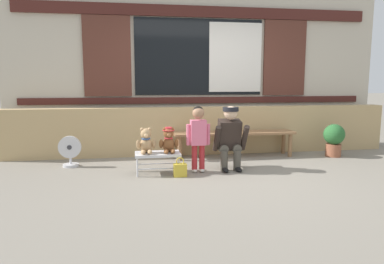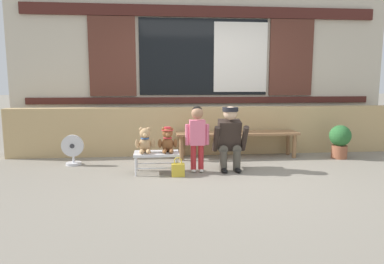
# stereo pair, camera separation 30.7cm
# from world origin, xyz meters

# --- Properties ---
(ground_plane) EXTENTS (60.00, 60.00, 0.00)m
(ground_plane) POSITION_xyz_m (0.00, 0.00, 0.00)
(ground_plane) COLOR gray
(brick_low_wall) EXTENTS (6.93, 0.25, 0.85)m
(brick_low_wall) POSITION_xyz_m (0.00, 1.43, 0.42)
(brick_low_wall) COLOR tan
(brick_low_wall) RESTS_ON ground
(shop_facade) EXTENTS (7.07, 0.26, 3.35)m
(shop_facade) POSITION_xyz_m (0.00, 1.94, 1.69)
(shop_facade) COLOR beige
(shop_facade) RESTS_ON ground
(wooden_bench_long) EXTENTS (2.10, 0.40, 0.44)m
(wooden_bench_long) POSITION_xyz_m (0.48, 1.06, 0.37)
(wooden_bench_long) COLOR #8E6642
(wooden_bench_long) RESTS_ON ground
(small_display_bench) EXTENTS (0.64, 0.36, 0.30)m
(small_display_bench) POSITION_xyz_m (-0.90, 0.16, 0.27)
(small_display_bench) COLOR silver
(small_display_bench) RESTS_ON ground
(teddy_bear_plain) EXTENTS (0.28, 0.26, 0.36)m
(teddy_bear_plain) POSITION_xyz_m (-1.06, 0.16, 0.46)
(teddy_bear_plain) COLOR tan
(teddy_bear_plain) RESTS_ON small_display_bench
(teddy_bear_with_hat) EXTENTS (0.28, 0.27, 0.36)m
(teddy_bear_with_hat) POSITION_xyz_m (-0.74, 0.16, 0.47)
(teddy_bear_with_hat) COLOR brown
(teddy_bear_with_hat) RESTS_ON small_display_bench
(child_standing) EXTENTS (0.35, 0.18, 0.96)m
(child_standing) POSITION_xyz_m (-0.32, 0.15, 0.59)
(child_standing) COLOR #B7282D
(child_standing) RESTS_ON ground
(adult_crouching) EXTENTS (0.50, 0.49, 0.95)m
(adult_crouching) POSITION_xyz_m (0.18, 0.23, 0.48)
(adult_crouching) COLOR #4C473D
(adult_crouching) RESTS_ON ground
(handbag_on_ground) EXTENTS (0.18, 0.11, 0.27)m
(handbag_on_ground) POSITION_xyz_m (-0.61, -0.06, 0.10)
(handbag_on_ground) COLOR gold
(handbag_on_ground) RESTS_ON ground
(potted_plant) EXTENTS (0.36, 0.36, 0.57)m
(potted_plant) POSITION_xyz_m (2.21, 0.82, 0.32)
(potted_plant) COLOR brown
(potted_plant) RESTS_ON ground
(floor_fan) EXTENTS (0.34, 0.24, 0.48)m
(floor_fan) POSITION_xyz_m (-2.21, 0.76, 0.24)
(floor_fan) COLOR silver
(floor_fan) RESTS_ON ground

